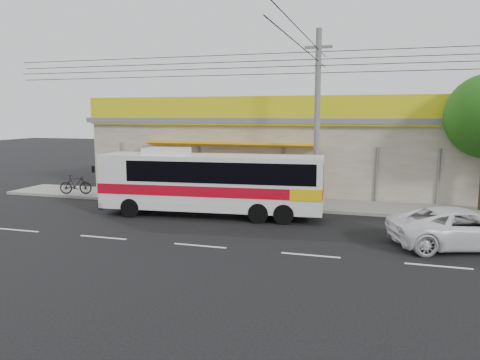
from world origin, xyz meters
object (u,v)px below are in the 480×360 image
object	(u,v)px
utility_pole	(318,61)
white_car	(463,228)
motorbike_dark	(76,185)
coach_bus	(214,180)
motorbike_red	(111,182)

from	to	relation	value
utility_pole	white_car	bearing A→B (deg)	-41.60
utility_pole	motorbike_dark	bearing A→B (deg)	-178.67
coach_bus	motorbike_red	xyz separation A→B (m)	(-8.10, 4.28, -1.03)
coach_bus	motorbike_red	bearing A→B (deg)	147.01
coach_bus	utility_pole	size ratio (longest dim) A/B	0.31
coach_bus	utility_pole	distance (m)	7.59
motorbike_dark	utility_pole	bearing A→B (deg)	-105.01
motorbike_dark	white_car	xyz separation A→B (m)	(19.62, -4.95, 0.01)
white_car	utility_pole	world-z (taller)	utility_pole
motorbike_dark	white_car	size ratio (longest dim) A/B	0.36
coach_bus	motorbike_dark	xyz separation A→B (m)	(-9.41, 2.63, -0.99)
motorbike_dark	utility_pole	world-z (taller)	utility_pole
white_car	coach_bus	bearing A→B (deg)	59.00
coach_bus	utility_pole	bearing A→B (deg)	29.54
utility_pole	motorbike_red	bearing A→B (deg)	173.85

